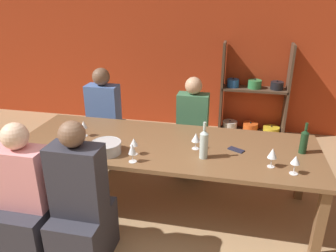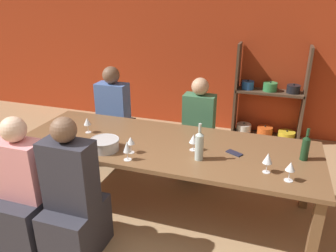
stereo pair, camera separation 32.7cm
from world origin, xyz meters
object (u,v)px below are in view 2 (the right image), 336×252
at_px(wine_bottle_green, 305,147).
at_px(wine_glass_white_a, 268,159).
at_px(dining_table, 165,150).
at_px(wine_glass_empty_b, 194,139).
at_px(wine_bottle_dark, 199,145).
at_px(cell_phone, 234,153).
at_px(person_far_b, 114,125).
at_px(wine_glass_red_a, 127,148).
at_px(wine_glass_empty_a, 290,167).
at_px(person_near_b, 26,197).
at_px(mixing_bowl, 105,144).
at_px(shelf_unit, 267,107).
at_px(person_far_a, 198,138).
at_px(person_near_a, 74,207).
at_px(wine_glass_white_b, 131,141).
at_px(wine_glass_red_b, 87,122).

bearing_deg(wine_bottle_green, wine_glass_white_a, -132.13).
relative_size(dining_table, wine_glass_empty_b, 18.42).
xyz_separation_m(dining_table, wine_glass_empty_b, (0.30, -0.05, 0.18)).
height_order(wine_bottle_dark, wine_glass_white_a, wine_bottle_dark).
bearing_deg(wine_bottle_green, cell_phone, -172.68).
bearing_deg(person_far_b, wine_glass_red_a, 122.15).
distance_m(wine_glass_empty_a, person_near_b, 2.27).
distance_m(mixing_bowl, cell_phone, 1.22).
distance_m(shelf_unit, person_far_a, 1.55).
xyz_separation_m(dining_table, wine_bottle_green, (1.29, 0.08, 0.19)).
xyz_separation_m(wine_glass_empty_a, wine_glass_red_a, (-1.36, -0.09, -0.00)).
bearing_deg(wine_bottle_dark, wine_glass_white_a, -4.27).
bearing_deg(wine_glass_red_a, person_near_a, -125.05).
bearing_deg(shelf_unit, wine_glass_empty_b, -104.94).
height_order(mixing_bowl, person_near_a, person_near_a).
bearing_deg(wine_bottle_green, person_near_b, -157.99).
bearing_deg(cell_phone, wine_glass_empty_b, -172.64).
xyz_separation_m(wine_glass_empty_b, wine_glass_white_a, (0.68, -0.21, 0.01)).
xyz_separation_m(wine_glass_empty_a, wine_glass_empty_b, (-0.86, 0.29, -0.01)).
height_order(wine_bottle_green, wine_glass_red_a, wine_bottle_green).
xyz_separation_m(mixing_bowl, wine_glass_red_a, (0.29, -0.12, 0.06)).
bearing_deg(shelf_unit, wine_glass_white_b, -114.60).
relative_size(shelf_unit, wine_glass_white_a, 8.15).
relative_size(wine_glass_empty_a, person_far_b, 0.13).
xyz_separation_m(wine_bottle_green, wine_glass_white_b, (-1.52, -0.36, -0.00)).
bearing_deg(wine_glass_empty_b, wine_glass_white_b, -156.24).
height_order(wine_glass_red_b, person_near_a, person_near_a).
height_order(dining_table, wine_glass_white_a, wine_glass_white_a).
bearing_deg(cell_phone, shelf_unit, 84.34).
height_order(wine_glass_red_a, person_far_a, person_far_a).
bearing_deg(wine_glass_empty_a, wine_glass_white_b, 177.79).
bearing_deg(wine_glass_white_b, cell_phone, 17.28).
relative_size(wine_glass_red_b, cell_phone, 1.01).
bearing_deg(wine_glass_white_a, wine_bottle_dark, 175.73).
relative_size(dining_table, person_near_b, 2.47).
bearing_deg(wine_glass_empty_b, person_far_b, 145.01).
xyz_separation_m(wine_glass_red_b, wine_glass_white_b, (0.63, -0.29, -0.00)).
distance_m(wine_glass_empty_b, cell_phone, 0.40).
distance_m(wine_bottle_green, cell_phone, 0.62).
distance_m(mixing_bowl, wine_glass_empty_a, 1.65).
xyz_separation_m(wine_glass_empty_a, person_near_a, (-1.67, -0.52, -0.40)).
distance_m(dining_table, person_far_b, 1.37).
height_order(wine_glass_white_b, cell_phone, wine_glass_white_b).
distance_m(wine_bottle_dark, person_far_b, 1.84).
xyz_separation_m(wine_bottle_dark, person_far_a, (-0.25, 1.06, -0.42)).
height_order(wine_glass_white_a, person_near_b, person_near_b).
xyz_separation_m(shelf_unit, wine_bottle_dark, (-0.50, -2.41, 0.37)).
bearing_deg(wine_glass_empty_b, wine_glass_white_a, -17.20).
bearing_deg(dining_table, mixing_bowl, -148.16).
height_order(shelf_unit, cell_phone, shelf_unit).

